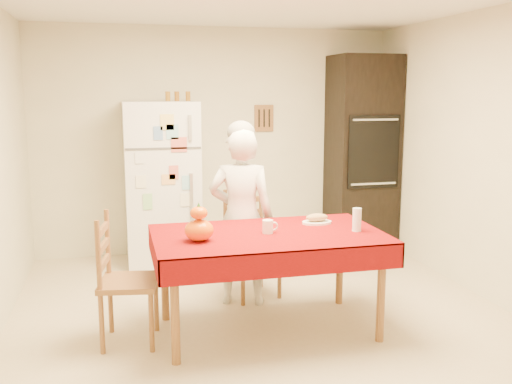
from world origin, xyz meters
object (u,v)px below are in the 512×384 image
object	(u,v)px
dining_table	(268,242)
oven_cabinet	(362,153)
seated_woman	(241,217)
refrigerator	(162,183)
wine_glass	(357,220)
bread_plate	(317,222)
chair_left	(120,275)
coffee_mug	(268,227)
pumpkin_lower	(199,230)
chair_far	(249,239)

from	to	relation	value
dining_table	oven_cabinet	bearing A→B (deg)	50.81
dining_table	seated_woman	distance (m)	0.62
refrigerator	dining_table	distance (m)	2.09
seated_woman	wine_glass	bearing A→B (deg)	153.04
dining_table	bread_plate	size ratio (longest dim) A/B	7.08
dining_table	chair_left	world-z (taller)	chair_left
chair_left	seated_woman	world-z (taller)	seated_woman
coffee_mug	wine_glass	world-z (taller)	wine_glass
oven_cabinet	seated_woman	bearing A→B (deg)	-140.49
dining_table	coffee_mug	distance (m)	0.12
refrigerator	seated_woman	xyz separation A→B (m)	(0.55, -1.38, -0.10)
coffee_mug	wine_glass	bearing A→B (deg)	-8.21
refrigerator	oven_cabinet	bearing A→B (deg)	1.18
coffee_mug	bread_plate	bearing A→B (deg)	24.56
refrigerator	coffee_mug	bearing A→B (deg)	-72.94
pumpkin_lower	wine_glass	world-z (taller)	wine_glass
oven_cabinet	coffee_mug	distance (m)	2.65
chair_far	coffee_mug	world-z (taller)	chair_far
chair_left	seated_woman	xyz separation A→B (m)	(1.02, 0.56, 0.25)
wine_glass	oven_cabinet	bearing A→B (deg)	64.98
refrigerator	bread_plate	xyz separation A→B (m)	(1.08, -1.79, -0.08)
coffee_mug	dining_table	bearing A→B (deg)	52.91
dining_table	chair_far	size ratio (longest dim) A/B	1.79
refrigerator	bread_plate	distance (m)	2.09
chair_left	seated_woman	size ratio (longest dim) A/B	0.63
seated_woman	wine_glass	size ratio (longest dim) A/B	8.56
dining_table	seated_woman	xyz separation A→B (m)	(-0.07, 0.61, 0.06)
oven_cabinet	dining_table	size ratio (longest dim) A/B	1.29
oven_cabinet	chair_far	world-z (taller)	oven_cabinet
seated_woman	coffee_mug	bearing A→B (deg)	113.25
chair_far	coffee_mug	xyz separation A→B (m)	(-0.05, -0.82, 0.30)
refrigerator	seated_woman	bearing A→B (deg)	-68.31
chair_left	chair_far	bearing A→B (deg)	-46.60
refrigerator	dining_table	bearing A→B (deg)	-72.77
dining_table	chair_left	size ratio (longest dim) A/B	1.79
chair_left	wine_glass	distance (m)	1.79
chair_left	bread_plate	size ratio (longest dim) A/B	3.96
wine_glass	bread_plate	distance (m)	0.38
refrigerator	wine_glass	xyz separation A→B (m)	(1.28, -2.09, -0.00)
chair_far	seated_woman	size ratio (longest dim) A/B	0.63
chair_far	wine_glass	distance (m)	1.16
chair_left	bread_plate	distance (m)	1.57
pumpkin_lower	wine_glass	xyz separation A→B (m)	(1.19, -0.00, 0.01)
chair_left	coffee_mug	bearing A→B (deg)	-83.53
chair_far	pumpkin_lower	bearing A→B (deg)	-136.44
oven_cabinet	wine_glass	distance (m)	2.38
refrigerator	dining_table	xyz separation A→B (m)	(0.62, -1.99, -0.16)
coffee_mug	chair_left	bearing A→B (deg)	177.12
dining_table	seated_woman	size ratio (longest dim) A/B	1.13
refrigerator	seated_woman	distance (m)	1.49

